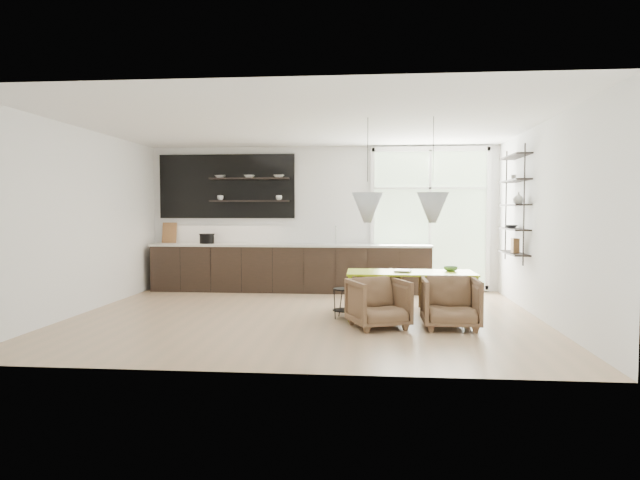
{
  "coord_description": "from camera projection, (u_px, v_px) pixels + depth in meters",
  "views": [
    {
      "loc": [
        1.02,
        -8.5,
        1.61
      ],
      "look_at": [
        0.18,
        0.6,
        1.14
      ],
      "focal_mm": 32.0,
      "sensor_mm": 36.0,
      "label": 1
    }
  ],
  "objects": [
    {
      "name": "room",
      "position": [
        346.0,
        219.0,
        9.59
      ],
      "size": [
        7.02,
        6.01,
        2.91
      ],
      "color": "tan",
      "rests_on": "ground"
    },
    {
      "name": "kitchen_run",
      "position": [
        286.0,
        261.0,
        11.33
      ],
      "size": [
        5.54,
        0.69,
        2.75
      ],
      "color": "black",
      "rests_on": "ground"
    },
    {
      "name": "right_shelving",
      "position": [
        515.0,
        208.0,
        9.4
      ],
      "size": [
        0.26,
        1.22,
        1.9
      ],
      "color": "black",
      "rests_on": "ground"
    },
    {
      "name": "dining_table",
      "position": [
        411.0,
        275.0,
        8.54
      ],
      "size": [
        1.91,
        0.88,
        0.69
      ],
      "rotation": [
        0.0,
        0.0,
        0.01
      ],
      "color": "#A0BE0F",
      "rests_on": "ground"
    },
    {
      "name": "armchair_back_left",
      "position": [
        375.0,
        289.0,
        9.2
      ],
      "size": [
        0.85,
        0.86,
        0.67
      ],
      "primitive_type": "imported",
      "rotation": [
        0.0,
        0.0,
        3.34
      ],
      "color": "brown",
      "rests_on": "ground"
    },
    {
      "name": "armchair_back_right",
      "position": [
        441.0,
        290.0,
        9.21
      ],
      "size": [
        0.77,
        0.78,
        0.63
      ],
      "primitive_type": "imported",
      "rotation": [
        0.0,
        0.0,
        3.0
      ],
      "color": "brown",
      "rests_on": "ground"
    },
    {
      "name": "armchair_front_left",
      "position": [
        378.0,
        303.0,
        7.81
      ],
      "size": [
        0.95,
        0.97,
        0.68
      ],
      "primitive_type": "imported",
      "rotation": [
        0.0,
        0.0,
        0.39
      ],
      "color": "brown",
      "rests_on": "ground"
    },
    {
      "name": "armchair_front_right",
      "position": [
        450.0,
        303.0,
        7.76
      ],
      "size": [
        0.75,
        0.78,
        0.7
      ],
      "primitive_type": "imported",
      "rotation": [
        0.0,
        0.0,
        0.0
      ],
      "color": "brown",
      "rests_on": "ground"
    },
    {
      "name": "wire_stool",
      "position": [
        345.0,
        299.0,
        8.48
      ],
      "size": [
        0.36,
        0.36,
        0.45
      ],
      "rotation": [
        0.0,
        0.0,
        0.42
      ],
      "color": "black",
      "rests_on": "ground"
    },
    {
      "name": "table_book",
      "position": [
        395.0,
        271.0,
        8.57
      ],
      "size": [
        0.29,
        0.36,
        0.03
      ],
      "primitive_type": "imported",
      "rotation": [
        0.0,
        0.0,
        -0.18
      ],
      "color": "white",
      "rests_on": "dining_table"
    },
    {
      "name": "table_bowl",
      "position": [
        451.0,
        269.0,
        8.63
      ],
      "size": [
        0.26,
        0.26,
        0.07
      ],
      "primitive_type": "imported",
      "rotation": [
        0.0,
        0.0,
        -0.24
      ],
      "color": "#57854E",
      "rests_on": "dining_table"
    }
  ]
}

